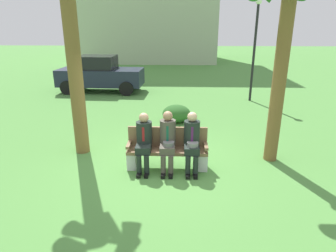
# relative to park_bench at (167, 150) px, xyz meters

# --- Properties ---
(ground_plane) EXTENTS (80.00, 80.00, 0.00)m
(ground_plane) POSITION_rel_park_bench_xyz_m (-0.11, 0.05, -0.42)
(ground_plane) COLOR #4F8B3E
(park_bench) EXTENTS (1.76, 0.44, 0.90)m
(park_bench) POSITION_rel_park_bench_xyz_m (0.00, 0.00, 0.00)
(park_bench) COLOR brown
(park_bench) RESTS_ON ground
(seated_man_left) EXTENTS (0.34, 0.72, 1.27)m
(seated_man_left) POSITION_rel_park_bench_xyz_m (-0.50, -0.13, 0.29)
(seated_man_left) COLOR #1E2823
(seated_man_left) RESTS_ON ground
(seated_man_middle) EXTENTS (0.34, 0.72, 1.31)m
(seated_man_middle) POSITION_rel_park_bench_xyz_m (0.01, -0.13, 0.31)
(seated_man_middle) COLOR #4C473D
(seated_man_middle) RESTS_ON ground
(seated_man_right) EXTENTS (0.34, 0.72, 1.30)m
(seated_man_right) POSITION_rel_park_bench_xyz_m (0.53, -0.13, 0.31)
(seated_man_right) COLOR #1E2823
(seated_man_right) RESTS_ON ground
(palm_tree_short) EXTENTS (1.73, 1.75, 4.93)m
(palm_tree_short) POSITION_rel_park_bench_xyz_m (2.40, 0.52, 3.06)
(palm_tree_short) COLOR brown
(palm_tree_short) RESTS_ON ground
(shrub_near_bench) EXTENTS (0.91, 0.84, 0.57)m
(shrub_near_bench) POSITION_rel_park_bench_xyz_m (0.15, 3.24, -0.13)
(shrub_near_bench) COLOR #295C23
(shrub_near_bench) RESTS_ON ground
(parked_car_near) EXTENTS (3.96, 1.83, 1.68)m
(parked_car_near) POSITION_rel_park_bench_xyz_m (-3.51, 7.75, 0.42)
(parked_car_near) COLOR #1E2338
(parked_car_near) RESTS_ON ground
(street_lamp) EXTENTS (0.24, 0.24, 4.01)m
(street_lamp) POSITION_rel_park_bench_xyz_m (3.21, 6.29, 2.01)
(street_lamp) COLOR black
(street_lamp) RESTS_ON ground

